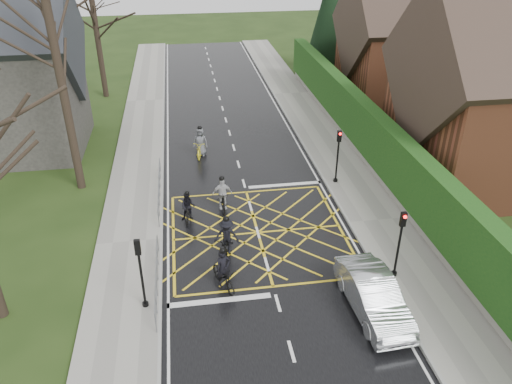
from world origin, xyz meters
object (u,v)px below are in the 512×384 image
object	(u,v)px
cyclist_back	(188,209)
cyclist_mid	(227,240)
cyclist_rear	(224,274)
cyclist_front	(222,197)
cyclist_lead	(201,145)
car	(374,296)

from	to	relation	value
cyclist_back	cyclist_mid	xyz separation A→B (m)	(1.60, -3.04, 0.09)
cyclist_rear	cyclist_mid	distance (m)	2.24
cyclist_mid	cyclist_front	world-z (taller)	cyclist_mid
cyclist_mid	cyclist_lead	distance (m)	10.57
cyclist_front	cyclist_back	bearing A→B (deg)	-156.59
cyclist_mid	cyclist_lead	size ratio (longest dim) A/B	0.98
cyclist_mid	cyclist_front	bearing A→B (deg)	100.61
cyclist_rear	cyclist_lead	size ratio (longest dim) A/B	0.94
cyclist_rear	cyclist_lead	distance (m)	12.76
cyclist_rear	cyclist_front	bearing A→B (deg)	63.66
cyclist_rear	cyclist_back	world-z (taller)	cyclist_rear
cyclist_back	car	bearing A→B (deg)	-38.73
car	cyclist_rear	bearing A→B (deg)	153.75
car	cyclist_lead	bearing A→B (deg)	107.47
cyclist_lead	car	distance (m)	16.12
cyclist_back	cyclist_lead	distance (m)	7.58
cyclist_front	cyclist_lead	xyz separation A→B (m)	(-0.72, 6.69, -0.01)
cyclist_lead	cyclist_mid	bearing A→B (deg)	-74.68
car	cyclist_mid	bearing A→B (deg)	135.21
cyclist_rear	cyclist_back	bearing A→B (deg)	81.92
cyclist_back	car	size ratio (longest dim) A/B	0.37
cyclist_front	car	world-z (taller)	cyclist_front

